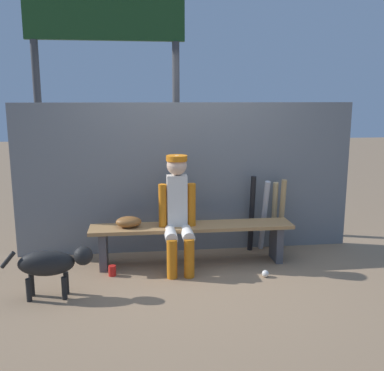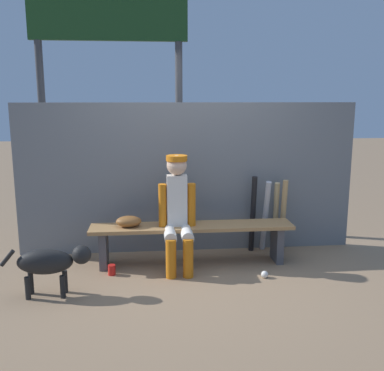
{
  "view_description": "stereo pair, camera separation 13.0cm",
  "coord_description": "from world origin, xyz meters",
  "px_view_note": "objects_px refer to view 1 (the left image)",
  "views": [
    {
      "loc": [
        -0.59,
        -4.74,
        1.86
      ],
      "look_at": [
        0.0,
        0.0,
        0.91
      ],
      "focal_mm": 41.44,
      "sensor_mm": 36.0,
      "label": 1
    },
    {
      "loc": [
        -0.46,
        -4.75,
        1.86
      ],
      "look_at": [
        0.0,
        0.0,
        0.91
      ],
      "focal_mm": 41.44,
      "sensor_mm": 36.0,
      "label": 2
    }
  ],
  "objects_px": {
    "cup_on_ground": "(112,271)",
    "dog": "(53,263)",
    "bat_aluminum_silver": "(264,216)",
    "player_seated": "(178,209)",
    "baseball_glove": "(129,222)",
    "bat_wood_natural": "(274,215)",
    "bat_aluminum_black": "(252,214)",
    "dugout_bench": "(192,234)",
    "bat_wood_tan": "(282,215)",
    "cup_on_bench": "(164,219)",
    "baseball": "(265,274)",
    "scoreboard": "(110,33)"
  },
  "relations": [
    {
      "from": "player_seated",
      "to": "baseball_glove",
      "type": "bearing_deg",
      "value": 168.85
    },
    {
      "from": "bat_aluminum_black",
      "to": "bat_wood_tan",
      "type": "bearing_deg",
      "value": -7.21
    },
    {
      "from": "bat_aluminum_silver",
      "to": "dog",
      "type": "height_order",
      "value": "bat_aluminum_silver"
    },
    {
      "from": "bat_wood_tan",
      "to": "player_seated",
      "type": "bearing_deg",
      "value": -163.01
    },
    {
      "from": "dugout_bench",
      "to": "baseball_glove",
      "type": "relative_size",
      "value": 8.1
    },
    {
      "from": "baseball",
      "to": "cup_on_ground",
      "type": "height_order",
      "value": "cup_on_ground"
    },
    {
      "from": "dog",
      "to": "player_seated",
      "type": "bearing_deg",
      "value": 25.71
    },
    {
      "from": "dugout_bench",
      "to": "bat_wood_natural",
      "type": "distance_m",
      "value": 1.14
    },
    {
      "from": "player_seated",
      "to": "dog",
      "type": "distance_m",
      "value": 1.41
    },
    {
      "from": "player_seated",
      "to": "bat_aluminum_silver",
      "type": "distance_m",
      "value": 1.18
    },
    {
      "from": "baseball",
      "to": "dog",
      "type": "xyz_separation_m",
      "value": [
        -2.12,
        -0.22,
        0.3
      ]
    },
    {
      "from": "bat_wood_tan",
      "to": "cup_on_ground",
      "type": "relative_size",
      "value": 8.17
    },
    {
      "from": "baseball",
      "to": "dog",
      "type": "relative_size",
      "value": 0.09
    },
    {
      "from": "bat_aluminum_black",
      "to": "baseball",
      "type": "height_order",
      "value": "bat_aluminum_black"
    },
    {
      "from": "bat_aluminum_black",
      "to": "cup_on_bench",
      "type": "height_order",
      "value": "bat_aluminum_black"
    },
    {
      "from": "cup_on_ground",
      "to": "bat_aluminum_black",
      "type": "bearing_deg",
      "value": 19.38
    },
    {
      "from": "dugout_bench",
      "to": "cup_on_bench",
      "type": "relative_size",
      "value": 20.62
    },
    {
      "from": "cup_on_ground",
      "to": "dog",
      "type": "relative_size",
      "value": 0.13
    },
    {
      "from": "bat_wood_natural",
      "to": "bat_wood_tan",
      "type": "xyz_separation_m",
      "value": [
        0.07,
        -0.09,
        0.02
      ]
    },
    {
      "from": "dog",
      "to": "scoreboard",
      "type": "bearing_deg",
      "value": 77.29
    },
    {
      "from": "bat_aluminum_black",
      "to": "bat_aluminum_silver",
      "type": "bearing_deg",
      "value": -13.83
    },
    {
      "from": "baseball_glove",
      "to": "bat_wood_tan",
      "type": "height_order",
      "value": "bat_wood_tan"
    },
    {
      "from": "cup_on_ground",
      "to": "bat_wood_natural",
      "type": "bearing_deg",
      "value": 17.69
    },
    {
      "from": "baseball_glove",
      "to": "scoreboard",
      "type": "xyz_separation_m",
      "value": [
        -0.21,
        1.47,
        2.18
      ]
    },
    {
      "from": "player_seated",
      "to": "scoreboard",
      "type": "xyz_separation_m",
      "value": [
        -0.74,
        1.58,
        2.02
      ]
    },
    {
      "from": "baseball_glove",
      "to": "bat_wood_tan",
      "type": "bearing_deg",
      "value": 9.04
    },
    {
      "from": "player_seated",
      "to": "bat_wood_natural",
      "type": "distance_m",
      "value": 1.35
    },
    {
      "from": "baseball_glove",
      "to": "bat_wood_natural",
      "type": "bearing_deg",
      "value": 12.03
    },
    {
      "from": "player_seated",
      "to": "dog",
      "type": "xyz_separation_m",
      "value": [
        -1.23,
        -0.59,
        -0.34
      ]
    },
    {
      "from": "cup_on_ground",
      "to": "dog",
      "type": "bearing_deg",
      "value": -138.66
    },
    {
      "from": "bat_wood_tan",
      "to": "baseball",
      "type": "bearing_deg",
      "value": -118.35
    },
    {
      "from": "bat_aluminum_silver",
      "to": "cup_on_ground",
      "type": "height_order",
      "value": "bat_aluminum_silver"
    },
    {
      "from": "player_seated",
      "to": "bat_wood_tan",
      "type": "distance_m",
      "value": 1.38
    },
    {
      "from": "bat_aluminum_silver",
      "to": "bat_wood_tan",
      "type": "distance_m",
      "value": 0.22
    },
    {
      "from": "dugout_bench",
      "to": "player_seated",
      "type": "relative_size",
      "value": 1.82
    },
    {
      "from": "bat_wood_natural",
      "to": "cup_on_bench",
      "type": "height_order",
      "value": "bat_wood_natural"
    },
    {
      "from": "bat_wood_tan",
      "to": "cup_on_ground",
      "type": "bearing_deg",
      "value": -165.1
    },
    {
      "from": "bat_aluminum_silver",
      "to": "baseball",
      "type": "height_order",
      "value": "bat_aluminum_silver"
    },
    {
      "from": "baseball_glove",
      "to": "scoreboard",
      "type": "distance_m",
      "value": 2.63
    },
    {
      "from": "cup_on_bench",
      "to": "bat_wood_tan",
      "type": "bearing_deg",
      "value": 8.79
    },
    {
      "from": "player_seated",
      "to": "bat_aluminum_silver",
      "type": "xyz_separation_m",
      "value": [
        1.08,
        0.41,
        -0.22
      ]
    },
    {
      "from": "bat_wood_natural",
      "to": "dog",
      "type": "xyz_separation_m",
      "value": [
        -2.47,
        -1.08,
        -0.09
      ]
    },
    {
      "from": "bat_wood_tan",
      "to": "cup_on_bench",
      "type": "bearing_deg",
      "value": -171.21
    },
    {
      "from": "player_seated",
      "to": "cup_on_bench",
      "type": "distance_m",
      "value": 0.28
    },
    {
      "from": "baseball",
      "to": "bat_aluminum_silver",
      "type": "bearing_deg",
      "value": 75.69
    },
    {
      "from": "dugout_bench",
      "to": "cup_on_bench",
      "type": "distance_m",
      "value": 0.35
    },
    {
      "from": "bat_aluminum_black",
      "to": "dog",
      "type": "relative_size",
      "value": 1.11
    },
    {
      "from": "dugout_bench",
      "to": "bat_aluminum_black",
      "type": "distance_m",
      "value": 0.85
    },
    {
      "from": "bat_aluminum_black",
      "to": "dog",
      "type": "height_order",
      "value": "bat_aluminum_black"
    },
    {
      "from": "bat_aluminum_silver",
      "to": "cup_on_ground",
      "type": "relative_size",
      "value": 8.26
    }
  ]
}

